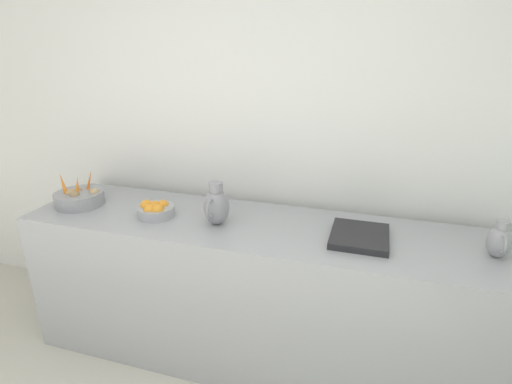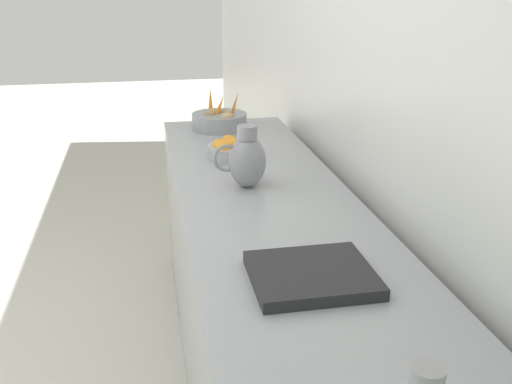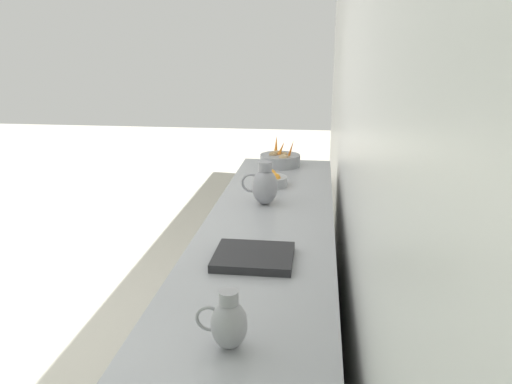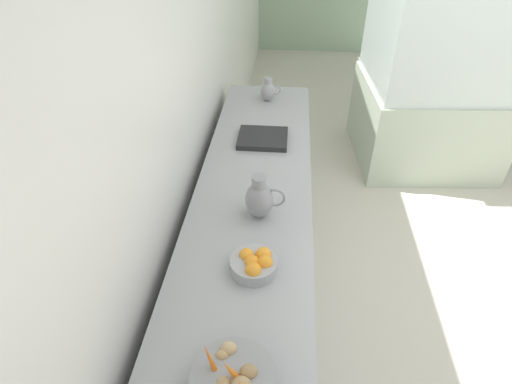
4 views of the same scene
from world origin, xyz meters
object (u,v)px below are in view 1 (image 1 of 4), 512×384
at_px(orange_bowl, 155,210).
at_px(metal_pitcher_short, 500,241).
at_px(vegetable_colander, 79,198).
at_px(metal_pitcher_tall, 216,206).

bearing_deg(orange_bowl, metal_pitcher_short, 91.81).
bearing_deg(vegetable_colander, metal_pitcher_short, 90.83).
distance_m(vegetable_colander, orange_bowl, 0.57).
bearing_deg(metal_pitcher_tall, orange_bowl, -88.73).
relative_size(vegetable_colander, orange_bowl, 1.38).
bearing_deg(vegetable_colander, metal_pitcher_tall, 89.12).
bearing_deg(orange_bowl, metal_pitcher_tall, 91.27).
bearing_deg(metal_pitcher_short, vegetable_colander, -89.17).
height_order(orange_bowl, metal_pitcher_short, metal_pitcher_short).
distance_m(vegetable_colander, metal_pitcher_tall, 0.96).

